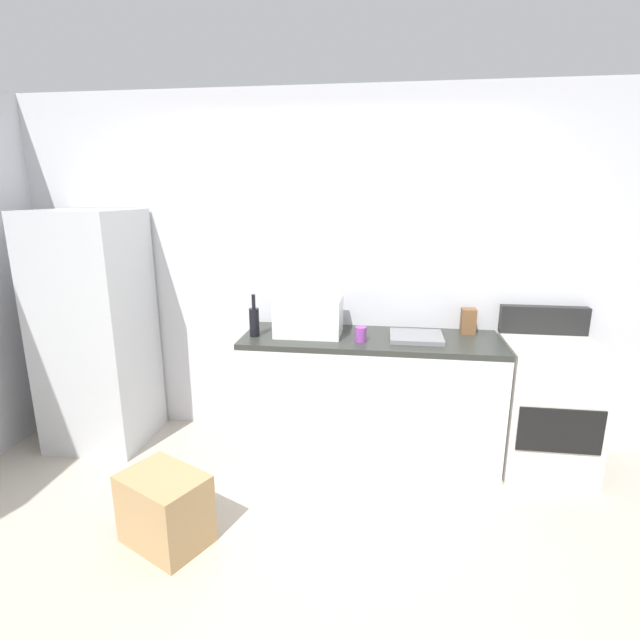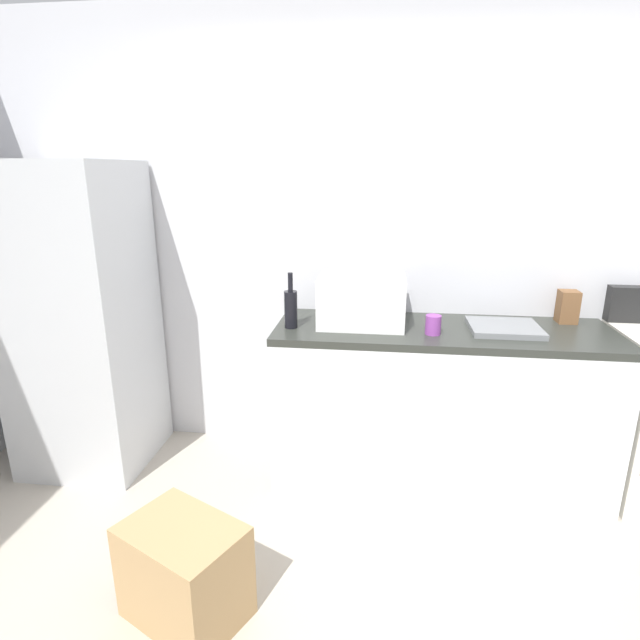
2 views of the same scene
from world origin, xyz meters
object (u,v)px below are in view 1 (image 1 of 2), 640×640
Objects in this scene: wine_bottle at (254,321)px; knife_block at (468,321)px; stove_oven at (546,404)px; refrigerator at (96,330)px; microwave at (309,316)px; coffee_mug at (361,334)px; cardboard_box_medium at (165,509)px.

wine_bottle is 1.53m from knife_block.
refrigerator is at bearing -179.03° from stove_oven.
microwave is at bearing -171.06° from knife_block.
coffee_mug is 1.60m from cardboard_box_medium.
cardboard_box_medium is (0.99, -1.06, -0.68)m from refrigerator.
knife_block is at bearing 36.68° from cardboard_box_medium.
cardboard_box_medium is at bearing -154.02° from stove_oven.
cardboard_box_medium is (-0.62, -1.13, -0.83)m from microwave.
knife_block reaches higher than cardboard_box_medium.
knife_block is at bearing 5.15° from refrigerator.
knife_block is (1.13, 0.18, -0.05)m from microwave.
wine_bottle is (1.24, -0.04, 0.13)m from refrigerator.
refrigerator reaches higher than knife_block.
coffee_mug is (-1.29, -0.11, 0.48)m from stove_oven.
stove_oven is (3.27, 0.06, -0.42)m from refrigerator.
coffee_mug reaches higher than cardboard_box_medium.
cardboard_box_medium is at bearing -143.32° from knife_block.
microwave is at bearing 61.09° from cardboard_box_medium.
refrigerator is 17.66× the size of coffee_mug.
wine_bottle is (-2.03, -0.09, 0.54)m from stove_oven.
microwave reaches higher than stove_oven.
stove_oven is at bearing 25.98° from cardboard_box_medium.
wine_bottle is at bearing 76.20° from cardboard_box_medium.
wine_bottle is 0.75m from coffee_mug.
wine_bottle is at bearing -177.40° from stove_oven.
microwave is at bearing 2.47° from refrigerator.
refrigerator is at bearing -177.53° from microwave.
refrigerator reaches higher than coffee_mug.
stove_oven is at bearing -0.49° from microwave.
wine_bottle is at bearing -164.01° from microwave.
refrigerator reaches higher than wine_bottle.
stove_oven is 1.76m from microwave.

